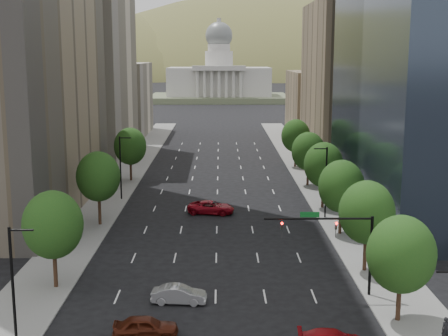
{
  "coord_description": "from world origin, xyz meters",
  "views": [
    {
      "loc": [
        0.39,
        -18.81,
        20.19
      ],
      "look_at": [
        0.82,
        46.48,
        8.0
      ],
      "focal_mm": 49.03,
      "sensor_mm": 36.0,
      "label": 1
    }
  ],
  "objects_px": {
    "capitol": "(219,81)",
    "car_maroon": "(146,327)",
    "car_silver": "(179,294)",
    "car_red_far": "(211,207)",
    "traffic_signal": "(342,238)"
  },
  "relations": [
    {
      "from": "traffic_signal",
      "to": "car_silver",
      "type": "bearing_deg",
      "value": -174.35
    },
    {
      "from": "traffic_signal",
      "to": "car_red_far",
      "type": "bearing_deg",
      "value": 112.43
    },
    {
      "from": "traffic_signal",
      "to": "car_silver",
      "type": "height_order",
      "value": "traffic_signal"
    },
    {
      "from": "capitol",
      "to": "car_maroon",
      "type": "xyz_separation_m",
      "value": [
        -5.0,
        -227.25,
        -7.77
      ]
    },
    {
      "from": "traffic_signal",
      "to": "capitol",
      "type": "relative_size",
      "value": 0.15
    },
    {
      "from": "car_red_far",
      "to": "car_maroon",
      "type": "bearing_deg",
      "value": -179.07
    },
    {
      "from": "car_maroon",
      "to": "car_silver",
      "type": "height_order",
      "value": "car_maroon"
    },
    {
      "from": "traffic_signal",
      "to": "capitol",
      "type": "distance_m",
      "value": 219.99
    },
    {
      "from": "car_silver",
      "to": "car_red_far",
      "type": "height_order",
      "value": "car_red_far"
    },
    {
      "from": "car_silver",
      "to": "car_red_far",
      "type": "relative_size",
      "value": 0.76
    },
    {
      "from": "capitol",
      "to": "car_silver",
      "type": "relative_size",
      "value": 13.26
    },
    {
      "from": "traffic_signal",
      "to": "car_maroon",
      "type": "xyz_separation_m",
      "value": [
        -15.53,
        -7.54,
        -4.37
      ]
    },
    {
      "from": "traffic_signal",
      "to": "capitol",
      "type": "bearing_deg",
      "value": 92.74
    },
    {
      "from": "capitol",
      "to": "car_silver",
      "type": "height_order",
      "value": "capitol"
    },
    {
      "from": "capitol",
      "to": "car_red_far",
      "type": "bearing_deg",
      "value": -90.23
    }
  ]
}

